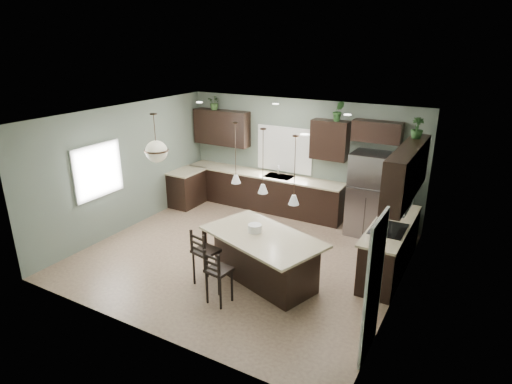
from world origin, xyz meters
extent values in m
plane|color=#9E8466|center=(0.00, 0.00, 0.00)|extent=(6.00, 6.00, 0.00)
cube|color=white|center=(2.98, -1.55, 1.02)|extent=(0.04, 0.82, 2.04)
cube|color=white|center=(-0.40, 2.73, 1.55)|extent=(1.35, 0.02, 1.00)
cube|color=white|center=(-2.98, -0.80, 1.55)|extent=(0.02, 1.10, 1.00)
cube|color=black|center=(-2.70, 1.70, 0.45)|extent=(0.60, 0.90, 0.90)
cube|color=#C4B994|center=(-2.68, 1.70, 0.92)|extent=(0.66, 0.96, 0.04)
cube|color=black|center=(-0.85, 2.45, 0.45)|extent=(4.20, 0.60, 0.90)
cube|color=#C4B994|center=(-0.85, 2.43, 0.92)|extent=(4.20, 0.66, 0.04)
cube|color=gray|center=(-0.40, 2.43, 0.94)|extent=(0.70, 0.45, 0.01)
cylinder|color=silver|center=(-0.40, 2.40, 1.08)|extent=(0.02, 0.02, 0.28)
cube|color=black|center=(-2.15, 2.58, 1.95)|extent=(1.55, 0.34, 0.90)
cube|color=black|center=(0.80, 2.58, 1.95)|extent=(0.85, 0.34, 0.90)
cube|color=black|center=(1.85, 2.58, 2.25)|extent=(1.05, 0.34, 0.45)
cube|color=black|center=(2.70, 0.87, 0.45)|extent=(0.60, 2.35, 0.90)
cube|color=#C4B994|center=(2.68, 0.87, 0.92)|extent=(0.66, 2.35, 0.04)
cube|color=black|center=(2.68, 0.60, 0.94)|extent=(0.58, 0.75, 0.02)
cube|color=gray|center=(2.40, 0.60, 0.45)|extent=(0.01, 0.72, 0.60)
cube|color=black|center=(2.83, 0.87, 1.95)|extent=(0.34, 2.35, 0.90)
cube|color=gray|center=(2.78, 0.60, 1.55)|extent=(0.40, 0.75, 0.40)
cube|color=gray|center=(1.91, 2.27, 0.93)|extent=(0.90, 0.74, 1.85)
cube|color=black|center=(0.84, -0.69, 0.46)|extent=(2.38, 1.81, 0.92)
cylinder|color=white|center=(0.65, -0.63, 0.99)|extent=(0.24, 0.24, 0.14)
cube|color=black|center=(0.01, -1.21, 0.53)|extent=(0.47, 0.47, 1.07)
cube|color=black|center=(0.52, -1.57, 0.50)|extent=(0.41, 0.41, 0.99)
imported|color=#304F22|center=(-2.32, 2.55, 2.59)|extent=(0.35, 0.31, 0.37)
imported|color=#2B5927|center=(0.97, 2.55, 2.62)|extent=(0.30, 0.28, 0.45)
imported|color=#24491F|center=(2.80, 1.58, 2.59)|extent=(0.28, 0.28, 0.38)
plane|color=slate|center=(0.00, 2.75, 1.40)|extent=(6.00, 0.00, 6.00)
plane|color=slate|center=(0.00, -2.75, 1.40)|extent=(6.00, 0.00, 6.00)
plane|color=slate|center=(-3.00, 0.00, 1.40)|extent=(0.00, 5.50, 5.50)
plane|color=slate|center=(3.00, 0.00, 1.40)|extent=(0.00, 5.50, 5.50)
plane|color=white|center=(0.00, 0.00, 2.80)|extent=(6.00, 6.00, 0.00)
camera|label=1|loc=(4.02, -6.56, 4.11)|focal=30.00mm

